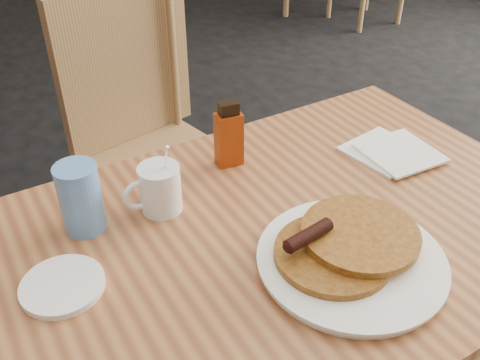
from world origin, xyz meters
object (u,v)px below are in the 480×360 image
main_table (287,243)px  pancake_plate (349,255)px  coffee_mug (159,188)px  chair_main_far (143,124)px  syrup_bottle (229,136)px  blue_tumbler (81,198)px

main_table → pancake_plate: bearing=-75.4°
coffee_mug → main_table: bearing=-18.8°
chair_main_far → syrup_bottle: 0.58m
main_table → chair_main_far: 0.78m
main_table → coffee_mug: coffee_mug is taller
pancake_plate → coffee_mug: size_ratio=2.15×
chair_main_far → blue_tumbler: (-0.32, -0.60, 0.23)m
pancake_plate → syrup_bottle: bearing=94.8°
pancake_plate → syrup_bottle: 0.38m
pancake_plate → main_table: bearing=104.6°
main_table → pancake_plate: size_ratio=3.64×
blue_tumbler → chair_main_far: bearing=62.0°
main_table → chair_main_far: bearing=90.8°
pancake_plate → blue_tumbler: (-0.36, 0.31, 0.05)m
syrup_bottle → blue_tumbler: (-0.33, -0.06, -0.00)m
chair_main_far → syrup_bottle: bearing=-101.9°
main_table → chair_main_far: chair_main_far is taller
chair_main_far → pancake_plate: 0.93m
main_table → blue_tumbler: 0.39m
coffee_mug → chair_main_far: bearing=95.9°
coffee_mug → pancake_plate: bearing=-31.0°
syrup_bottle → pancake_plate: bearing=-78.6°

